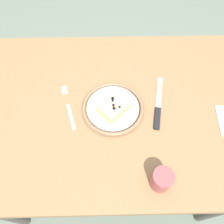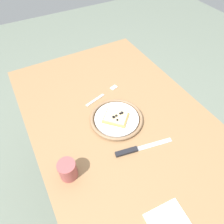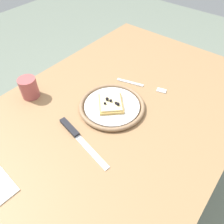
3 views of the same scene
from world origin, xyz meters
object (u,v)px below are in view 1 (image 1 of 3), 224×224
(plate, at_px, (113,108))
(pizza_slice_near, at_px, (113,107))
(knife, at_px, (158,111))
(cup, at_px, (162,180))
(dining_table, at_px, (111,117))
(fork, at_px, (68,106))

(plate, distance_m, pizza_slice_near, 0.01)
(knife, height_order, cup, cup)
(knife, xyz_separation_m, cup, (-0.03, -0.26, 0.03))
(plate, relative_size, cup, 3.02)
(pizza_slice_near, height_order, cup, cup)
(plate, relative_size, knife, 0.98)
(pizza_slice_near, bearing_deg, cup, -62.77)
(dining_table, bearing_deg, plate, -69.44)
(pizza_slice_near, distance_m, cup, 0.31)
(knife, distance_m, fork, 0.34)
(plate, bearing_deg, cup, -63.06)
(dining_table, height_order, fork, fork)
(fork, bearing_deg, cup, -43.25)
(knife, bearing_deg, pizza_slice_near, 176.51)
(fork, relative_size, cup, 2.55)
(dining_table, height_order, cup, cup)
(pizza_slice_near, height_order, knife, pizza_slice_near)
(cup, bearing_deg, dining_table, 116.59)
(plate, relative_size, fork, 1.18)
(plate, bearing_deg, pizza_slice_near, -81.43)
(pizza_slice_near, relative_size, cup, 1.69)
(dining_table, distance_m, pizza_slice_near, 0.11)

